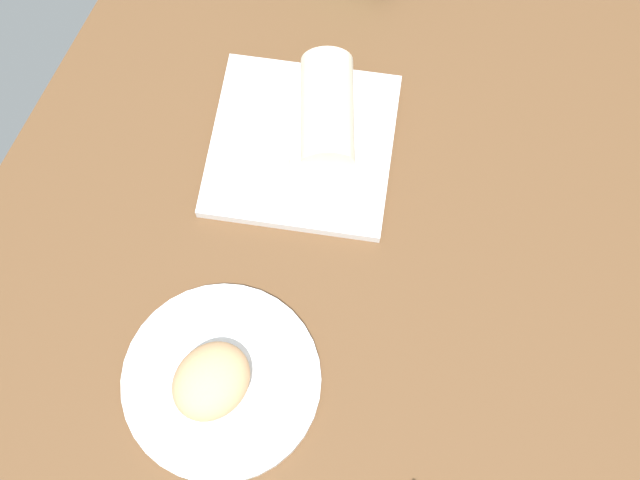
{
  "coord_description": "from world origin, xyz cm",
  "views": [
    {
      "loc": [
        31.81,
        10.54,
        101.25
      ],
      "look_at": [
        -0.37,
        -2.44,
        7.0
      ],
      "focal_mm": 46.7,
      "sensor_mm": 36.0,
      "label": 1
    }
  ],
  "objects_px": {
    "square_plate": "(302,145)",
    "round_plate": "(222,381)",
    "breakfast_wrap": "(327,111)",
    "sauce_cup": "(269,161)",
    "scone_pastry": "(211,381)"
  },
  "relations": [
    {
      "from": "round_plate",
      "to": "breakfast_wrap",
      "type": "distance_m",
      "value": 0.36
    },
    {
      "from": "round_plate",
      "to": "square_plate",
      "type": "height_order",
      "value": "square_plate"
    },
    {
      "from": "square_plate",
      "to": "scone_pastry",
      "type": "bearing_deg",
      "value": 4.48
    },
    {
      "from": "square_plate",
      "to": "breakfast_wrap",
      "type": "xyz_separation_m",
      "value": [
        -0.04,
        0.02,
        0.04
      ]
    },
    {
      "from": "square_plate",
      "to": "round_plate",
      "type": "bearing_deg",
      "value": 5.33
    },
    {
      "from": "scone_pastry",
      "to": "square_plate",
      "type": "relative_size",
      "value": 0.41
    },
    {
      "from": "sauce_cup",
      "to": "square_plate",
      "type": "bearing_deg",
      "value": 150.35
    },
    {
      "from": "sauce_cup",
      "to": "breakfast_wrap",
      "type": "xyz_separation_m",
      "value": [
        -0.08,
        0.05,
        0.02
      ]
    },
    {
      "from": "scone_pastry",
      "to": "breakfast_wrap",
      "type": "xyz_separation_m",
      "value": [
        -0.36,
        -0.0,
        0.01
      ]
    },
    {
      "from": "round_plate",
      "to": "square_plate",
      "type": "relative_size",
      "value": 1.0
    },
    {
      "from": "sauce_cup",
      "to": "round_plate",
      "type": "bearing_deg",
      "value": 11.52
    },
    {
      "from": "round_plate",
      "to": "scone_pastry",
      "type": "bearing_deg",
      "value": -22.88
    },
    {
      "from": "round_plate",
      "to": "sauce_cup",
      "type": "xyz_separation_m",
      "value": [
        -0.27,
        -0.06,
        0.02
      ]
    },
    {
      "from": "scone_pastry",
      "to": "square_plate",
      "type": "xyz_separation_m",
      "value": [
        -0.33,
        -0.03,
        -0.04
      ]
    },
    {
      "from": "breakfast_wrap",
      "to": "scone_pastry",
      "type": "bearing_deg",
      "value": 68.57
    }
  ]
}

